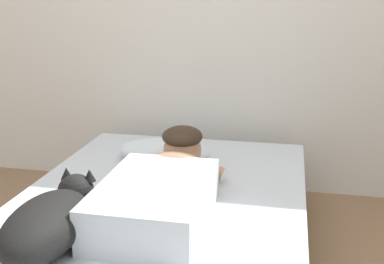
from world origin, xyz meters
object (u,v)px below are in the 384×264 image
(coffee_cup, at_px, (194,158))
(pillow, at_px, (165,151))
(bed, at_px, (157,243))
(person_lying, at_px, (164,186))
(cell_phone, at_px, (140,232))
(dog, at_px, (50,221))

(coffee_cup, bearing_deg, pillow, 164.33)
(bed, xyz_separation_m, person_lying, (0.05, -0.04, 0.30))
(pillow, height_order, cell_phone, pillow)
(bed, distance_m, person_lying, 0.30)
(bed, xyz_separation_m, dog, (-0.27, -0.43, 0.29))
(bed, height_order, coffee_cup, coffee_cup)
(bed, relative_size, coffee_cup, 16.60)
(bed, bearing_deg, pillow, 100.78)
(coffee_cup, bearing_deg, cell_phone, -93.68)
(bed, relative_size, dog, 3.61)
(coffee_cup, bearing_deg, dog, -109.42)
(dog, height_order, cell_phone, dog)
(bed, bearing_deg, coffee_cup, 83.06)
(dog, relative_size, coffee_cup, 4.60)
(bed, height_order, pillow, pillow)
(dog, distance_m, cell_phone, 0.34)
(bed, height_order, cell_phone, cell_phone)
(dog, bearing_deg, bed, 57.58)
(dog, xyz_separation_m, cell_phone, (0.29, 0.17, -0.10))
(pillow, xyz_separation_m, dog, (-0.16, -1.00, 0.05))
(pillow, height_order, person_lying, person_lying)
(cell_phone, bearing_deg, bed, 92.89)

